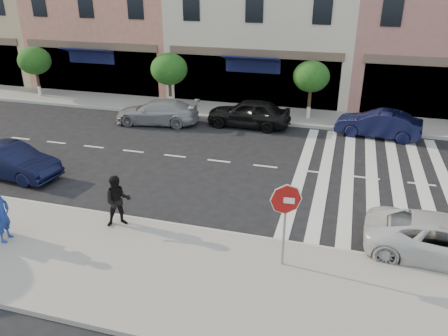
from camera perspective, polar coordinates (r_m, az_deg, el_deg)
ground at (r=15.08m, az=-5.08°, el=-4.81°), size 120.00×120.00×0.00m
sidewalk_near at (r=12.18m, az=-11.52°, el=-12.59°), size 60.00×4.50×0.15m
sidewalk_far at (r=24.85m, az=4.02°, el=7.15°), size 60.00×3.00×0.15m
building_centre at (r=29.83m, az=6.00°, el=20.49°), size 11.00×9.00×11.00m
street_tree_wa at (r=30.26m, az=-23.50°, el=12.71°), size 2.00×2.00×3.05m
street_tree_wb at (r=25.61m, az=-7.19°, el=12.67°), size 2.10×2.10×3.06m
street_tree_c at (r=23.67m, az=11.33°, el=11.60°), size 1.90×1.90×3.04m
stop_sign at (r=11.11m, az=8.05°, el=-5.09°), size 0.84×0.11×2.37m
photographer at (r=14.00m, az=-27.04°, el=-5.47°), size 0.49×0.66×1.65m
walker at (r=13.60m, az=-13.70°, el=-4.23°), size 1.00×0.95×1.64m
car_near_mid at (r=18.71m, az=-26.00°, el=0.78°), size 4.00×1.74×1.28m
car_near_right at (r=13.49m, az=27.17°, el=-8.42°), size 4.52×2.34×1.22m
car_far_left at (r=23.36m, az=-8.75°, el=7.25°), size 4.55×2.34×1.26m
car_far_mid at (r=22.63m, az=3.25°, el=7.19°), size 4.28×1.78×1.45m
car_far_right at (r=22.39m, az=19.49°, el=5.47°), size 4.11×1.88×1.31m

